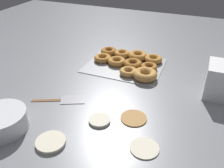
{
  "coord_description": "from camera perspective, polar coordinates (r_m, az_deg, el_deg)",
  "views": [
    {
      "loc": [
        -0.29,
        0.67,
        0.58
      ],
      "look_at": [
        0.03,
        -0.13,
        0.04
      ],
      "focal_mm": 38.0,
      "sensor_mm": 36.0,
      "label": 1
    }
  ],
  "objects": [
    {
      "name": "pancake_1",
      "position": [
        0.79,
        7.82,
        -14.9
      ],
      "size": [
        0.1,
        0.1,
        0.01
      ],
      "primitive_type": "cylinder",
      "color": "beige",
      "rests_on": "ground_plane"
    },
    {
      "name": "pancake_3",
      "position": [
        0.9,
        5.24,
        -8.05
      ],
      "size": [
        0.1,
        0.1,
        0.01
      ],
      "primitive_type": "cylinder",
      "color": "#B27F42",
      "rests_on": "ground_plane"
    },
    {
      "name": "donut_tray",
      "position": [
        1.26,
        4.2,
        5.2
      ],
      "size": [
        0.39,
        0.31,
        0.04
      ],
      "color": "#93969B",
      "rests_on": "ground_plane"
    },
    {
      "name": "ground_plane",
      "position": [
        0.93,
        -1.27,
        -6.42
      ],
      "size": [
        3.0,
        3.0,
        0.0
      ],
      "primitive_type": "plane",
      "color": "gray"
    },
    {
      "name": "pancake_0",
      "position": [
        0.82,
        -14.51,
        -13.37
      ],
      "size": [
        0.1,
        0.1,
        0.01
      ],
      "primitive_type": "cylinder",
      "color": "beige",
      "rests_on": "ground_plane"
    },
    {
      "name": "container_stack",
      "position": [
        1.09,
        25.21,
        0.72
      ],
      "size": [
        0.14,
        0.14,
        0.14
      ],
      "color": "white",
      "rests_on": "ground_plane"
    },
    {
      "name": "pancake_2",
      "position": [
        0.88,
        -3.03,
        -8.65
      ],
      "size": [
        0.08,
        0.08,
        0.01
      ],
      "primitive_type": "cylinder",
      "color": "silver",
      "rests_on": "ground_plane"
    },
    {
      "name": "spatula",
      "position": [
        1.01,
        -10.77,
        -3.71
      ],
      "size": [
        0.22,
        0.13,
        0.01
      ],
      "rotation": [
        0.0,
        0.0,
        3.57
      ],
      "color": "brown",
      "rests_on": "ground_plane"
    },
    {
      "name": "batter_bowl",
      "position": [
        0.92,
        -24.95,
        -8.04
      ],
      "size": [
        0.17,
        0.17,
        0.07
      ],
      "color": "white",
      "rests_on": "ground_plane"
    }
  ]
}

